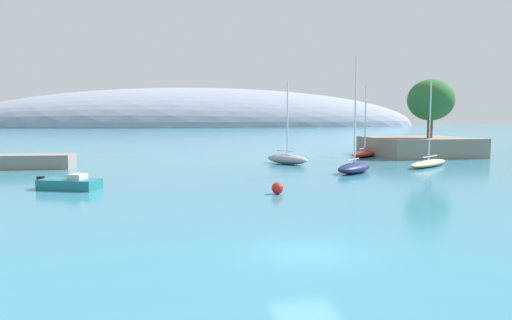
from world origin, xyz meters
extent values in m
plane|color=teal|center=(0.00, 0.00, 0.00)|extent=(600.00, 600.00, 0.00)
cube|color=gray|center=(28.94, 40.64, 1.24)|extent=(12.73, 11.80, 2.49)
cylinder|color=brown|center=(29.28, 38.71, 3.69)|extent=(0.71, 0.71, 2.41)
ellipsoid|color=#28602D|center=(29.28, 38.71, 7.40)|extent=(5.90, 5.90, 5.31)
ellipsoid|color=gray|center=(19.09, 248.52, 0.00)|extent=(254.50, 78.28, 42.46)
ellipsoid|color=gray|center=(8.68, 33.61, 0.54)|extent=(4.71, 5.90, 1.08)
cylinder|color=silver|center=(8.68, 33.61, 5.07)|extent=(0.16, 0.16, 7.98)
cube|color=silver|center=(8.54, 33.83, 1.43)|extent=(1.44, 2.23, 0.10)
ellipsoid|color=red|center=(21.56, 41.50, 0.37)|extent=(7.24, 7.68, 0.74)
cylinder|color=silver|center=(21.56, 41.50, 4.96)|extent=(0.18, 0.18, 8.43)
cube|color=silver|center=(21.31, 41.22, 1.09)|extent=(2.59, 2.85, 0.10)
ellipsoid|color=navy|center=(12.50, 24.13, 0.47)|extent=(5.57, 5.40, 0.94)
cylinder|color=silver|center=(12.50, 24.13, 5.83)|extent=(0.16, 0.16, 9.77)
cube|color=silver|center=(12.31, 23.96, 1.29)|extent=(1.94, 1.83, 0.10)
ellipsoid|color=#C6B284|center=(22.49, 27.86, 0.35)|extent=(7.71, 6.32, 0.71)
cylinder|color=silver|center=(22.49, 27.86, 4.85)|extent=(0.13, 0.13, 8.29)
cube|color=silver|center=(22.79, 28.08, 1.06)|extent=(3.08, 2.32, 0.10)
cube|color=#1E6B70|center=(-11.68, 18.91, 0.37)|extent=(4.59, 3.43, 0.74)
cube|color=black|center=(-13.83, 19.82, 0.56)|extent=(0.55, 0.50, 0.67)
cube|color=#B2B7C1|center=(-11.11, 18.67, 0.94)|extent=(1.38, 1.47, 0.40)
sphere|color=red|center=(2.44, 13.80, 0.40)|extent=(0.81, 0.81, 0.81)
camera|label=1|loc=(-5.55, -17.02, 5.19)|focal=33.36mm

